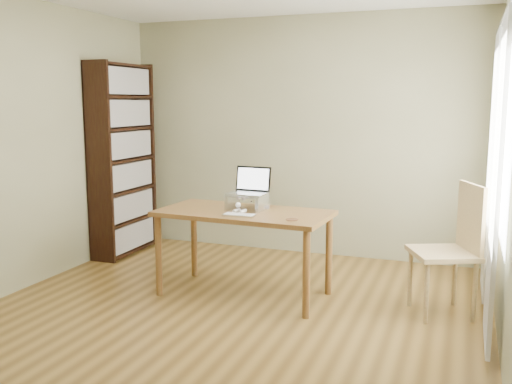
% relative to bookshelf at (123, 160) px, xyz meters
% --- Properties ---
extents(room, '(4.04, 4.54, 2.64)m').
position_rel_bookshelf_xyz_m(room, '(1.86, -1.54, 0.25)').
color(room, '#553A16').
rests_on(room, ground).
extents(bookshelf, '(0.30, 0.90, 2.10)m').
position_rel_bookshelf_xyz_m(bookshelf, '(0.00, 0.00, 0.00)').
color(bookshelf, black).
rests_on(bookshelf, ground).
extents(curtains, '(0.03, 1.90, 2.25)m').
position_rel_bookshelf_xyz_m(curtains, '(3.75, -0.75, 0.12)').
color(curtains, silver).
rests_on(curtains, ground).
extents(desk, '(1.51, 0.82, 0.75)m').
position_rel_bookshelf_xyz_m(desk, '(1.78, -0.87, -0.39)').
color(desk, brown).
rests_on(desk, ground).
extents(laptop_stand, '(0.32, 0.25, 0.13)m').
position_rel_bookshelf_xyz_m(laptop_stand, '(1.78, -0.79, -0.22)').
color(laptop_stand, silver).
rests_on(laptop_stand, desk).
extents(laptop, '(0.34, 0.29, 0.23)m').
position_rel_bookshelf_xyz_m(laptop, '(1.78, -0.73, -0.11)').
color(laptop, silver).
rests_on(laptop, laptop_stand).
extents(keyboard, '(0.27, 0.12, 0.02)m').
position_rel_bookshelf_xyz_m(keyboard, '(1.82, -1.09, -0.29)').
color(keyboard, silver).
rests_on(keyboard, desk).
extents(coaster, '(0.10, 0.10, 0.01)m').
position_rel_bookshelf_xyz_m(coaster, '(2.28, -1.08, -0.30)').
color(coaster, brown).
rests_on(coaster, desk).
extents(cat, '(0.25, 0.48, 0.15)m').
position_rel_bookshelf_xyz_m(cat, '(1.80, -0.76, -0.23)').
color(cat, '#4A413A').
rests_on(cat, desk).
extents(chair, '(0.62, 0.62, 1.05)m').
position_rel_bookshelf_xyz_m(chair, '(3.51, -0.75, -0.48)').
color(chair, tan).
rests_on(chair, ground).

